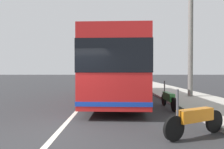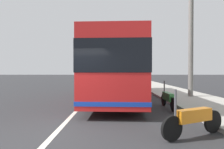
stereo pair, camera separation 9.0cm
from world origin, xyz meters
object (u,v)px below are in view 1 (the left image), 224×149
car_oncoming (99,76)px  coach_bus (117,68)px  motorcycle_far_end (168,98)px  motorcycle_angled (195,119)px  car_behind_bus (114,76)px  utility_pole (191,35)px  car_far_distant (94,76)px

car_oncoming → coach_bus: bearing=5.2°
motorcycle_far_end → motorcycle_angled: bearing=172.8°
car_behind_bus → utility_pole: 33.06m
car_behind_bus → car_far_distant: bearing=116.2°
car_oncoming → utility_pole: (-35.87, -8.27, 3.30)m
car_behind_bus → car_oncoming: (3.30, 3.71, 0.04)m
coach_bus → car_behind_bus: bearing=2.3°
coach_bus → motorcycle_angled: size_ratio=6.11×
coach_bus → car_oncoming: (35.84, 3.57, -1.18)m
motorcycle_angled → car_behind_bus: car_behind_bus is taller
motorcycle_far_end → car_behind_bus: (35.93, 2.17, 0.22)m
coach_bus → motorcycle_far_end: (-3.39, -2.31, -1.45)m
utility_pole → car_oncoming: bearing=13.0°
coach_bus → car_far_distant: 30.97m
motorcycle_angled → car_oncoming: bearing=-109.2°
coach_bus → car_far_distant: bearing=10.4°
coach_bus → motorcycle_angled: bearing=-163.1°
car_far_distant → car_behind_bus: bearing=111.9°
motorcycle_far_end → car_far_distant: 34.66m
motorcycle_far_end → car_far_distant: size_ratio=0.45×
motorcycle_far_end → utility_pole: utility_pole is taller
motorcycle_angled → car_far_distant: 38.41m
car_oncoming → utility_pole: size_ratio=0.51×
coach_bus → car_far_distant: coach_bus is taller
coach_bus → car_oncoming: 36.04m
car_behind_bus → utility_pole: size_ratio=0.57×
coach_bus → car_oncoming: bearing=8.3°
motorcycle_angled → car_oncoming: 43.45m
motorcycle_far_end → car_behind_bus: size_ratio=0.46×
motorcycle_angled → utility_pole: (7.24, -2.86, 3.56)m
motorcycle_far_end → utility_pole: bearing=-36.0°
motorcycle_far_end → car_far_distant: bearing=10.4°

